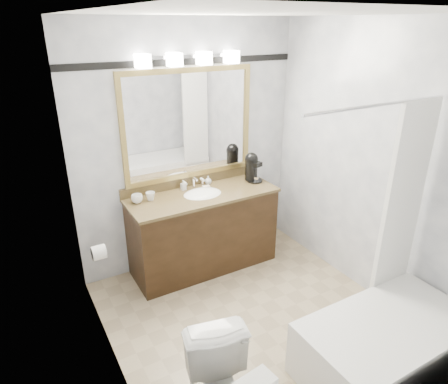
% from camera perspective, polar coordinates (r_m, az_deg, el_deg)
% --- Properties ---
extents(room, '(2.42, 2.62, 2.52)m').
position_cam_1_polar(room, '(3.07, 5.40, 0.08)').
color(room, tan).
rests_on(room, ground).
extents(vanity, '(1.53, 0.58, 0.97)m').
position_cam_1_polar(vanity, '(4.21, -2.98, -5.34)').
color(vanity, black).
rests_on(vanity, ground).
extents(mirror, '(1.40, 0.04, 1.10)m').
position_cam_1_polar(mirror, '(4.05, -5.02, 9.55)').
color(mirror, tan).
rests_on(mirror, room).
extents(vanity_light_bar, '(1.02, 0.14, 0.12)m').
position_cam_1_polar(vanity_light_bar, '(3.90, -5.00, 18.47)').
color(vanity_light_bar, silver).
rests_on(vanity_light_bar, room).
extents(accent_stripe, '(2.40, 0.01, 0.06)m').
position_cam_1_polar(accent_stripe, '(3.96, -5.41, 18.05)').
color(accent_stripe, black).
rests_on(accent_stripe, room).
extents(bathtub, '(1.30, 0.75, 1.96)m').
position_cam_1_polar(bathtub, '(3.39, 22.26, -18.68)').
color(bathtub, white).
rests_on(bathtub, ground).
extents(tp_roll, '(0.11, 0.12, 0.12)m').
position_cam_1_polar(tp_roll, '(3.47, -17.46, -8.23)').
color(tp_roll, white).
rests_on(tp_roll, room).
extents(coffee_maker, '(0.17, 0.20, 0.31)m').
position_cam_1_polar(coffee_maker, '(4.31, 4.00, 3.66)').
color(coffee_maker, black).
rests_on(coffee_maker, vanity).
extents(cup_left, '(0.13, 0.13, 0.08)m').
position_cam_1_polar(cup_left, '(3.89, -12.33, -0.94)').
color(cup_left, white).
rests_on(cup_left, vanity).
extents(cup_right, '(0.11, 0.11, 0.08)m').
position_cam_1_polar(cup_right, '(3.93, -10.46, -0.59)').
color(cup_right, white).
rests_on(cup_right, vanity).
extents(soap_bottle_a, '(0.05, 0.05, 0.10)m').
position_cam_1_polar(soap_bottle_a, '(4.12, -5.83, 0.99)').
color(soap_bottle_a, white).
rests_on(soap_bottle_a, vanity).
extents(soap_bottle_b, '(0.08, 0.08, 0.09)m').
position_cam_1_polar(soap_bottle_b, '(4.25, -2.27, 1.73)').
color(soap_bottle_b, white).
rests_on(soap_bottle_b, vanity).
extents(soap_bar, '(0.08, 0.05, 0.02)m').
position_cam_1_polar(soap_bar, '(4.16, -2.56, 0.75)').
color(soap_bar, beige).
rests_on(soap_bar, vanity).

